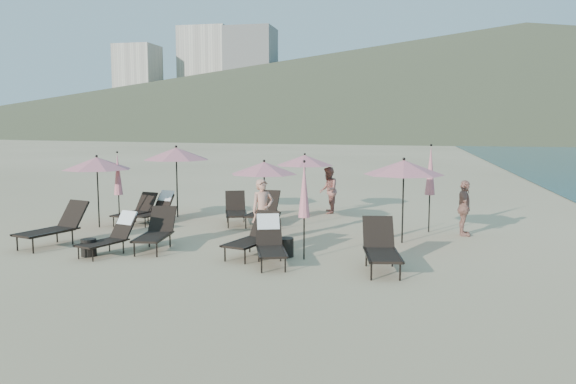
% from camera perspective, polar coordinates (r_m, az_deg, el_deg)
% --- Properties ---
extents(ground, '(800.00, 800.00, 0.00)m').
position_cam_1_polar(ground, '(13.19, -4.04, -6.50)').
color(ground, '#D6BA8C').
rests_on(ground, ground).
extents(volcanic_headland, '(690.00, 690.00, 55.00)m').
position_cam_1_polar(volcanic_headland, '(323.00, 24.74, 10.36)').
color(volcanic_headland, brown).
rests_on(volcanic_headland, ground).
extents(hotel_skyline, '(109.00, 82.00, 55.00)m').
position_cam_1_polar(hotel_skyline, '(300.49, -6.80, 10.80)').
color(hotel_skyline, beige).
rests_on(hotel_skyline, ground).
extents(lounger_0, '(1.20, 1.98, 1.07)m').
position_cam_1_polar(lounger_0, '(15.37, -22.60, -3.21)').
color(lounger_0, black).
rests_on(lounger_0, ground).
extents(lounger_1, '(0.98, 1.61, 0.95)m').
position_cam_1_polar(lounger_1, '(13.95, -17.49, -4.16)').
color(lounger_1, black).
rests_on(lounger_1, ground).
extents(lounger_2, '(0.86, 1.77, 0.98)m').
position_cam_1_polar(lounger_2, '(14.13, -13.26, -3.88)').
color(lounger_2, black).
rests_on(lounger_2, ground).
extents(lounger_3, '(1.08, 1.80, 0.97)m').
position_cam_1_polar(lounger_3, '(13.13, -3.53, -4.53)').
color(lounger_3, black).
rests_on(lounger_3, ground).
extents(lounger_4, '(1.06, 1.71, 1.01)m').
position_cam_1_polar(lounger_4, '(12.40, -1.83, -5.06)').
color(lounger_4, black).
rests_on(lounger_4, ground).
extents(lounger_5, '(0.96, 1.87, 1.03)m').
position_cam_1_polar(lounger_5, '(12.00, 9.43, -5.56)').
color(lounger_5, black).
rests_on(lounger_5, ground).
extents(lounger_6, '(0.93, 1.68, 0.91)m').
position_cam_1_polar(lounger_6, '(17.95, -15.16, -1.78)').
color(lounger_6, black).
rests_on(lounger_6, ground).
extents(lounger_7, '(0.91, 1.63, 0.96)m').
position_cam_1_polar(lounger_7, '(17.92, -13.27, -1.63)').
color(lounger_7, black).
rests_on(lounger_7, ground).
extents(lounger_8, '(1.14, 1.77, 0.95)m').
position_cam_1_polar(lounger_8, '(17.40, -5.32, -1.78)').
color(lounger_8, black).
rests_on(lounger_8, ground).
extents(lounger_9, '(0.78, 1.76, 0.99)m').
position_cam_1_polar(lounger_9, '(17.17, -2.54, -1.81)').
color(lounger_9, black).
rests_on(lounger_9, ground).
extents(umbrella_open_0, '(2.01, 2.01, 2.16)m').
position_cam_1_polar(umbrella_open_0, '(17.47, -18.85, 2.77)').
color(umbrella_open_0, black).
rests_on(umbrella_open_0, ground).
extents(umbrella_open_1, '(1.92, 1.92, 2.07)m').
position_cam_1_polar(umbrella_open_1, '(15.84, -2.44, 2.44)').
color(umbrella_open_1, black).
rests_on(umbrella_open_1, ground).
extents(umbrella_open_2, '(2.06, 2.06, 2.21)m').
position_cam_1_polar(umbrella_open_2, '(14.62, 11.68, 2.45)').
color(umbrella_open_2, black).
rests_on(umbrella_open_2, ground).
extents(umbrella_open_3, '(2.21, 2.21, 2.38)m').
position_cam_1_polar(umbrella_open_3, '(18.79, -11.29, 3.84)').
color(umbrella_open_3, black).
rests_on(umbrella_open_3, ground).
extents(umbrella_open_4, '(1.95, 1.95, 2.10)m').
position_cam_1_polar(umbrella_open_4, '(18.98, 1.72, 3.25)').
color(umbrella_open_4, black).
rests_on(umbrella_open_4, ground).
extents(umbrella_closed_0, '(0.26, 0.26, 2.26)m').
position_cam_1_polar(umbrella_closed_0, '(12.57, 1.66, 0.14)').
color(umbrella_closed_0, black).
rests_on(umbrella_closed_0, ground).
extents(umbrella_closed_1, '(0.29, 0.29, 2.51)m').
position_cam_1_polar(umbrella_closed_1, '(16.30, 14.26, 2.08)').
color(umbrella_closed_1, black).
rests_on(umbrella_closed_1, ground).
extents(umbrella_closed_2, '(0.27, 0.27, 2.27)m').
position_cam_1_polar(umbrella_closed_2, '(17.39, -16.90, 1.72)').
color(umbrella_closed_2, black).
rests_on(umbrella_closed_2, ground).
extents(side_table_0, '(0.36, 0.36, 0.41)m').
position_cam_1_polar(side_table_0, '(13.91, -19.59, -5.33)').
color(side_table_0, black).
rests_on(side_table_0, ground).
extents(side_table_1, '(0.38, 0.38, 0.44)m').
position_cam_1_polar(side_table_1, '(13.05, -0.26, -5.64)').
color(side_table_1, black).
rests_on(side_table_1, ground).
extents(beachgoer_a, '(0.72, 0.68, 1.65)m').
position_cam_1_polar(beachgoer_a, '(14.57, -2.59, -1.91)').
color(beachgoer_a, tan).
rests_on(beachgoer_a, ground).
extents(beachgoer_b, '(0.69, 0.85, 1.61)m').
position_cam_1_polar(beachgoer_b, '(19.40, 4.12, 0.20)').
color(beachgoer_b, '#A86456').
rests_on(beachgoer_b, ground).
extents(beachgoer_c, '(0.38, 0.90, 1.54)m').
position_cam_1_polar(beachgoer_c, '(16.12, 17.46, -1.58)').
color(beachgoer_c, '#A97260').
rests_on(beachgoer_c, ground).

